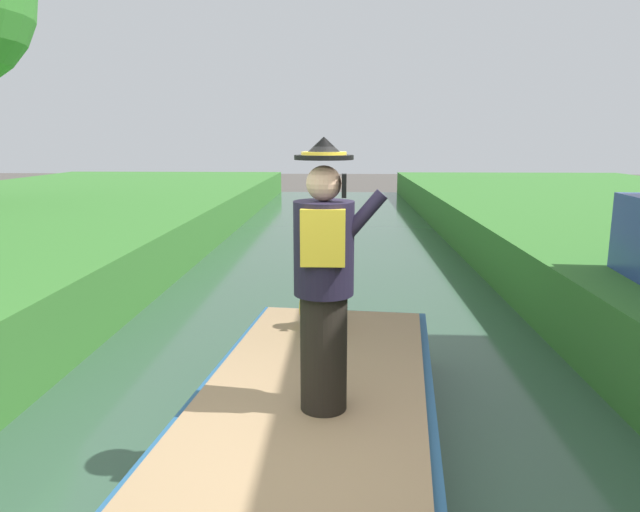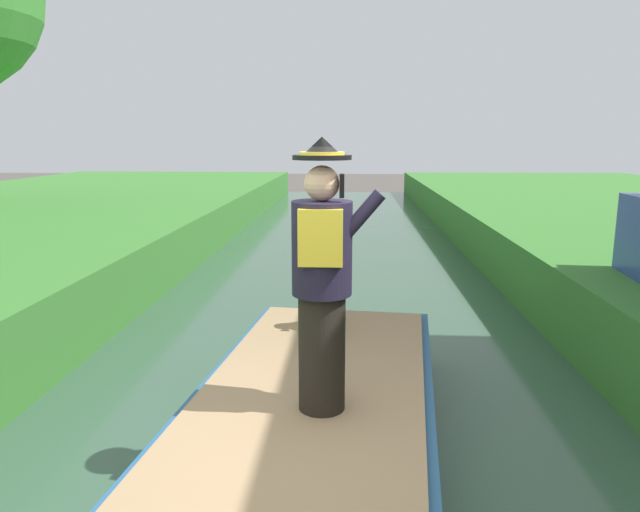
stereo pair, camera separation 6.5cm
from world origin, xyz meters
TOP-DOWN VIEW (x-y plane):
  - boat at (0.00, 1.00)m, footprint 2.23×4.36m
  - person_pirate at (0.08, 0.58)m, footprint 0.61×0.42m
  - parrot_plush at (-0.04, 2.32)m, footprint 0.36×0.35m

SIDE VIEW (x-z plane):
  - boat at x=0.00m, z-range 0.10..0.71m
  - parrot_plush at x=-0.04m, z-range 0.67..1.24m
  - person_pirate at x=0.08m, z-range 0.71..2.56m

